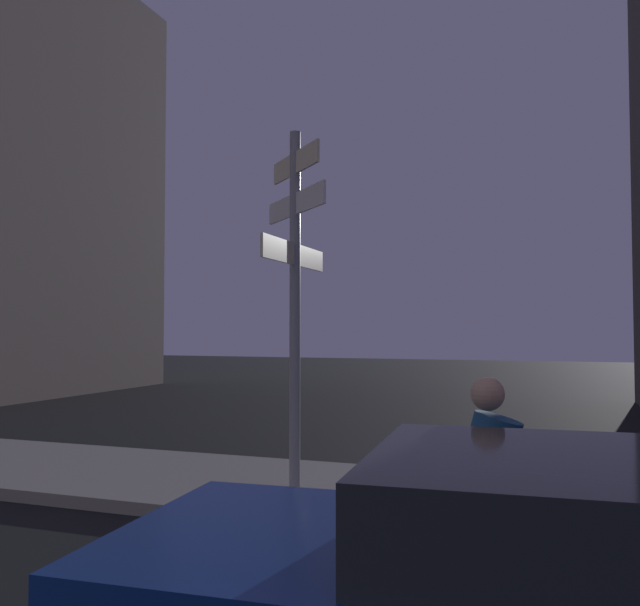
{
  "coord_description": "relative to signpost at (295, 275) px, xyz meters",
  "views": [
    {
      "loc": [
        3.93,
        -1.28,
        1.93
      ],
      "look_at": [
        1.73,
        4.95,
        2.19
      ],
      "focal_mm": 36.88,
      "sensor_mm": 36.0,
      "label": 1
    }
  ],
  "objects": [
    {
      "name": "sidewalk_kerb",
      "position": [
        -1.28,
        0.41,
        -2.44
      ],
      "size": [
        40.0,
        2.6,
        0.14
      ],
      "primitive_type": "cube",
      "color": "gray",
      "rests_on": "ground_plane"
    },
    {
      "name": "car_far_trailing",
      "position": [
        2.72,
        -3.62,
        -1.76
      ],
      "size": [
        4.25,
        2.09,
        1.37
      ],
      "color": "navy",
      "rests_on": "ground_plane"
    },
    {
      "name": "cyclist",
      "position": [
        2.3,
        -2.28,
        -1.77
      ],
      "size": [
        1.82,
        0.36,
        1.61
      ],
      "color": "black",
      "rests_on": "ground_plane"
    },
    {
      "name": "signpost",
      "position": [
        0.0,
        0.0,
        0.0
      ],
      "size": [
        1.08,
        1.77,
        3.97
      ],
      "color": "gray",
      "rests_on": "sidewalk_kerb"
    }
  ]
}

